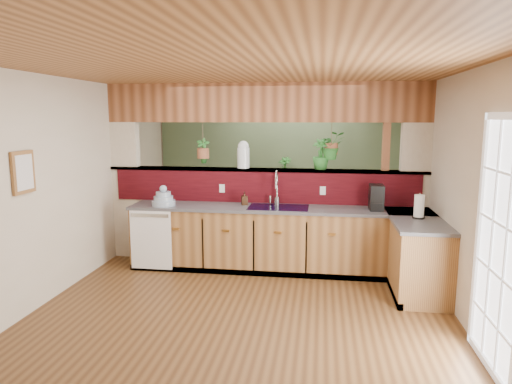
# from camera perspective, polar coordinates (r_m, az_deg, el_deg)

# --- Properties ---
(ground) EXTENTS (4.60, 7.00, 0.01)m
(ground) POSITION_cam_1_polar(r_m,az_deg,el_deg) (5.63, -0.82, -12.80)
(ground) COLOR #533519
(ground) RESTS_ON ground
(ceiling) EXTENTS (4.60, 7.00, 0.01)m
(ceiling) POSITION_cam_1_polar(r_m,az_deg,el_deg) (5.24, -0.89, 14.58)
(ceiling) COLOR brown
(ceiling) RESTS_ON ground
(wall_back) EXTENTS (4.60, 0.02, 2.60)m
(wall_back) POSITION_cam_1_polar(r_m,az_deg,el_deg) (8.73, 2.77, 3.92)
(wall_back) COLOR beige
(wall_back) RESTS_ON ground
(wall_front) EXTENTS (4.60, 0.02, 2.60)m
(wall_front) POSITION_cam_1_polar(r_m,az_deg,el_deg) (2.02, -17.28, -15.09)
(wall_front) COLOR beige
(wall_front) RESTS_ON ground
(wall_left) EXTENTS (0.02, 7.00, 2.60)m
(wall_left) POSITION_cam_1_polar(r_m,az_deg,el_deg) (6.08, -22.80, 0.83)
(wall_left) COLOR beige
(wall_left) RESTS_ON ground
(wall_right) EXTENTS (0.02, 7.00, 2.60)m
(wall_right) POSITION_cam_1_polar(r_m,az_deg,el_deg) (5.42, 23.92, -0.19)
(wall_right) COLOR beige
(wall_right) RESTS_ON ground
(pass_through_partition) EXTENTS (4.60, 0.21, 2.60)m
(pass_through_partition) POSITION_cam_1_polar(r_m,az_deg,el_deg) (6.61, 1.24, 1.24)
(pass_through_partition) COLOR beige
(pass_through_partition) RESTS_ON ground
(pass_through_ledge) EXTENTS (4.60, 0.21, 0.04)m
(pass_through_ledge) POSITION_cam_1_polar(r_m,az_deg,el_deg) (6.60, 0.99, 2.79)
(pass_through_ledge) COLOR brown
(pass_through_ledge) RESTS_ON ground
(header_beam) EXTENTS (4.60, 0.15, 0.55)m
(header_beam) POSITION_cam_1_polar(r_m,az_deg,el_deg) (6.56, 1.02, 11.11)
(header_beam) COLOR brown
(header_beam) RESTS_ON ground
(sage_backwall) EXTENTS (4.55, 0.02, 2.55)m
(sage_backwall) POSITION_cam_1_polar(r_m,az_deg,el_deg) (8.71, 2.76, 3.90)
(sage_backwall) COLOR #546C4A
(sage_backwall) RESTS_ON ground
(countertop) EXTENTS (4.14, 1.52, 0.90)m
(countertop) POSITION_cam_1_polar(r_m,az_deg,el_deg) (6.25, 8.09, -6.30)
(countertop) COLOR brown
(countertop) RESTS_ON ground
(dishwasher) EXTENTS (0.58, 0.03, 0.82)m
(dishwasher) POSITION_cam_1_polar(r_m,az_deg,el_deg) (6.47, -13.01, -5.83)
(dishwasher) COLOR white
(dishwasher) RESTS_ON ground
(navy_sink) EXTENTS (0.82, 0.50, 0.18)m
(navy_sink) POSITION_cam_1_polar(r_m,az_deg,el_deg) (6.29, 2.81, -2.61)
(navy_sink) COLOR black
(navy_sink) RESTS_ON countertop
(french_door) EXTENTS (0.06, 1.02, 2.16)m
(french_door) POSITION_cam_1_polar(r_m,az_deg,el_deg) (4.25, 27.99, -6.38)
(french_door) COLOR white
(french_door) RESTS_ON ground
(framed_print) EXTENTS (0.04, 0.35, 0.45)m
(framed_print) POSITION_cam_1_polar(r_m,az_deg,el_deg) (5.37, -27.08, 2.20)
(framed_print) COLOR brown
(framed_print) RESTS_ON wall_left
(faucet) EXTENTS (0.22, 0.22, 0.50)m
(faucet) POSITION_cam_1_polar(r_m,az_deg,el_deg) (6.38, 2.56, 0.72)
(faucet) COLOR #B7B7B2
(faucet) RESTS_ON countertop
(dish_stack) EXTENTS (0.33, 0.33, 0.29)m
(dish_stack) POSITION_cam_1_polar(r_m,az_deg,el_deg) (6.49, -11.48, -0.90)
(dish_stack) COLOR #91A4BB
(dish_stack) RESTS_ON countertop
(soap_dispenser) EXTENTS (0.11, 0.11, 0.19)m
(soap_dispenser) POSITION_cam_1_polar(r_m,az_deg,el_deg) (6.42, -1.45, -0.79)
(soap_dispenser) COLOR #3B2415
(soap_dispenser) RESTS_ON countertop
(coffee_maker) EXTENTS (0.18, 0.30, 0.34)m
(coffee_maker) POSITION_cam_1_polar(r_m,az_deg,el_deg) (6.26, 14.81, -0.78)
(coffee_maker) COLOR black
(coffee_maker) RESTS_ON countertop
(paper_towel) EXTENTS (0.15, 0.15, 0.31)m
(paper_towel) POSITION_cam_1_polar(r_m,az_deg,el_deg) (5.90, 19.71, -1.77)
(paper_towel) COLOR black
(paper_towel) RESTS_ON countertop
(glass_jar) EXTENTS (0.18, 0.18, 0.40)m
(glass_jar) POSITION_cam_1_polar(r_m,az_deg,el_deg) (6.62, -1.59, 4.71)
(glass_jar) COLOR silver
(glass_jar) RESTS_ON pass_through_ledge
(ledge_plant_right) EXTENTS (0.29, 0.29, 0.43)m
(ledge_plant_right) POSITION_cam_1_polar(r_m,az_deg,el_deg) (6.52, 8.10, 4.72)
(ledge_plant_right) COLOR #256826
(ledge_plant_right) RESTS_ON pass_through_ledge
(hanging_plant_a) EXTENTS (0.21, 0.17, 0.52)m
(hanging_plant_a) POSITION_cam_1_polar(r_m,az_deg,el_deg) (6.73, -6.65, 6.13)
(hanging_plant_a) COLOR brown
(hanging_plant_a) RESTS_ON header_beam
(hanging_plant_b) EXTENTS (0.42, 0.39, 0.51)m
(hanging_plant_b) POSITION_cam_1_polar(r_m,az_deg,el_deg) (6.51, 9.44, 7.21)
(hanging_plant_b) COLOR brown
(hanging_plant_b) RESTS_ON header_beam
(shelving_console) EXTENTS (1.38, 0.44, 0.91)m
(shelving_console) POSITION_cam_1_polar(r_m,az_deg,el_deg) (8.62, 1.13, -1.52)
(shelving_console) COLOR black
(shelving_console) RESTS_ON ground
(shelf_plant_a) EXTENTS (0.24, 0.20, 0.40)m
(shelf_plant_a) POSITION_cam_1_polar(r_m,az_deg,el_deg) (8.58, -1.45, 2.84)
(shelf_plant_a) COLOR #256826
(shelf_plant_a) RESTS_ON shelving_console
(shelf_plant_b) EXTENTS (0.31, 0.31, 0.44)m
(shelf_plant_b) POSITION_cam_1_polar(r_m,az_deg,el_deg) (8.48, 3.60, 2.90)
(shelf_plant_b) COLOR #256826
(shelf_plant_b) RESTS_ON shelving_console
(floor_plant) EXTENTS (0.73, 0.65, 0.76)m
(floor_plant) POSITION_cam_1_polar(r_m,az_deg,el_deg) (7.68, 8.01, -3.88)
(floor_plant) COLOR #256826
(floor_plant) RESTS_ON ground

